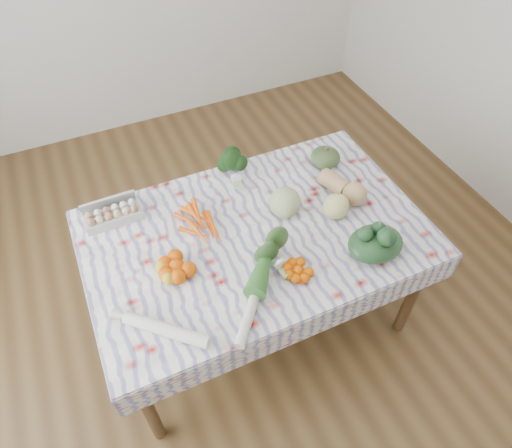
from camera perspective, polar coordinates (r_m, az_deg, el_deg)
name	(u,v)px	position (r m, az deg, el deg)	size (l,w,h in m)	color
ground	(256,313)	(2.86, 0.00, -11.05)	(4.50, 4.50, 0.00)	#51371B
dining_table	(256,243)	(2.31, 0.00, -2.35)	(1.60, 1.00, 0.75)	brown
tablecloth	(256,233)	(2.25, 0.00, -1.09)	(1.66, 1.06, 0.01)	silver
egg_carton	(113,216)	(2.37, -17.44, 0.96)	(0.28, 0.11, 0.07)	#B1B1AC
carrot_bunch	(204,224)	(2.26, -6.51, -0.06)	(0.24, 0.22, 0.04)	#ED580B
kale_bunch	(234,168)	(2.48, -2.74, 7.03)	(0.16, 0.14, 0.14)	#153611
kabocha_squash	(325,157)	(2.59, 8.67, 8.24)	(0.16, 0.16, 0.11)	#3D552B
cabbage	(285,202)	(2.27, 3.65, 2.70)	(0.16, 0.16, 0.16)	#A5B677
butternut_squash	(344,186)	(2.42, 10.92, 4.68)	(0.12, 0.27, 0.12)	tan
orange_cluster	(177,266)	(2.09, -9.88, -5.22)	(0.23, 0.23, 0.08)	#D85003
broccoli	(275,255)	(2.08, 2.34, -3.84)	(0.15, 0.15, 0.11)	#2B5020
mandarin_cluster	(298,269)	(2.08, 5.32, -5.68)	(0.17, 0.17, 0.05)	#DF5400
grapefruit	(336,206)	(2.30, 10.02, 2.21)	(0.13, 0.13, 0.13)	#CCC670
spinach_bag	(375,244)	(2.19, 14.69, -2.38)	(0.27, 0.22, 0.12)	#173419
daikon	(166,330)	(1.94, -11.17, -12.84)	(0.06, 0.06, 0.39)	white
leek	(254,300)	(1.98, -0.30, -9.46)	(0.05, 0.05, 0.45)	beige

